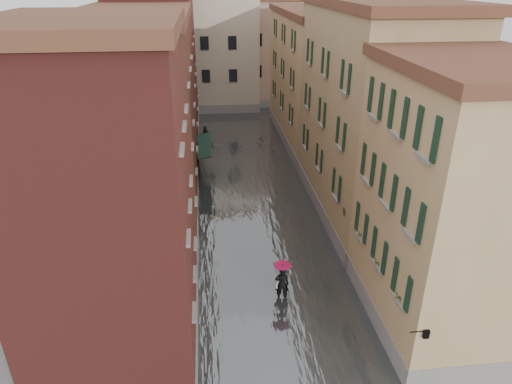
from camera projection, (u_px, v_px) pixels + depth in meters
ground at (279, 301)px, 22.65m from camera, size 120.00×120.00×0.00m
floodwater at (252, 189)px, 34.27m from camera, size 10.00×60.00×0.20m
building_left_near at (109, 212)px, 17.36m from camera, size 6.00×8.00×13.00m
building_left_mid at (142, 130)px, 27.33m from camera, size 6.00×14.00×12.50m
building_left_far at (161, 70)px, 40.46m from camera, size 6.00×16.00×14.00m
building_right_near at (454, 210)px, 19.08m from camera, size 6.00×8.00×11.50m
building_right_mid at (369, 118)px, 28.62m from camera, size 6.00×14.00×13.00m
building_right_far at (314, 81)px, 42.39m from camera, size 6.00×16.00×11.50m
building_end_cream at (205, 51)px, 53.63m from camera, size 12.00×9.00×13.00m
building_end_pink at (278, 52)px, 56.53m from camera, size 10.00×9.00×12.00m
awning_near at (204, 153)px, 34.53m from camera, size 1.09×2.86×2.80m
awning_far at (203, 140)px, 37.06m from camera, size 1.09×2.97×2.80m
wall_lantern at (425, 333)px, 16.41m from camera, size 0.71×0.22×0.35m
window_planters at (371, 243)px, 20.94m from camera, size 0.59×8.25×0.84m
pedestrian_main at (282, 280)px, 22.24m from camera, size 0.89×0.89×2.06m
pedestrian_far at (206, 135)px, 43.62m from camera, size 0.92×0.79×1.62m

